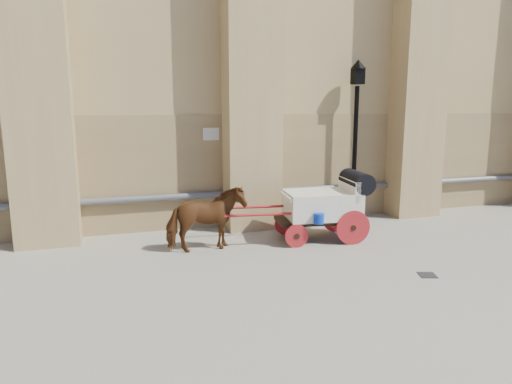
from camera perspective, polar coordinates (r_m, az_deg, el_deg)
name	(u,v)px	position (r m, az deg, el deg)	size (l,w,h in m)	color
ground	(351,268)	(9.53, 11.79, -9.24)	(90.00, 90.00, 0.00)	slate
horse	(206,219)	(10.23, -6.30, -3.41)	(0.79, 1.73, 1.46)	#603115
carriage	(327,203)	(11.20, 8.87, -1.38)	(3.90, 1.51, 1.66)	black
street_lamp	(355,136)	(13.09, 12.31, 6.80)	(0.42, 0.42, 4.46)	black
drain_grate_near	(427,275)	(9.52, 20.63, -9.69)	(0.32, 0.32, 0.01)	black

